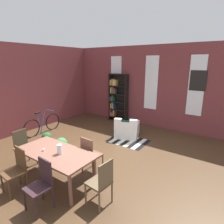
{
  "coord_description": "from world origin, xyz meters",
  "views": [
    {
      "loc": [
        3.1,
        -3.19,
        2.67
      ],
      "look_at": [
        -0.2,
        1.54,
        1.13
      ],
      "focal_mm": 30.1,
      "sensor_mm": 36.0,
      "label": 1
    }
  ],
  "objects_px": {
    "dining_chair_head_left": "(24,147)",
    "armchair_white": "(127,129)",
    "dining_table": "(56,155)",
    "vase_on_table": "(60,149)",
    "bookshelf_tall": "(117,97)",
    "dining_chair_head_right": "(102,181)",
    "bicycle_second": "(43,124)",
    "potted_plant_corner": "(47,138)",
    "dining_chair_near_right": "(41,183)",
    "potted_plant_by_shelf": "(61,145)",
    "dining_chair_near_left": "(17,169)",
    "dining_chair_far_right": "(90,154)"
  },
  "relations": [
    {
      "from": "dining_chair_head_right",
      "to": "dining_chair_near_right",
      "type": "height_order",
      "value": "same"
    },
    {
      "from": "dining_table",
      "to": "vase_on_table",
      "type": "distance_m",
      "value": 0.24
    },
    {
      "from": "vase_on_table",
      "to": "potted_plant_by_shelf",
      "type": "height_order",
      "value": "vase_on_table"
    },
    {
      "from": "dining_table",
      "to": "potted_plant_corner",
      "type": "bearing_deg",
      "value": 149.43
    },
    {
      "from": "vase_on_table",
      "to": "dining_chair_head_left",
      "type": "height_order",
      "value": "vase_on_table"
    },
    {
      "from": "dining_table",
      "to": "dining_chair_near_left",
      "type": "distance_m",
      "value": 0.81
    },
    {
      "from": "dining_chair_near_right",
      "to": "potted_plant_by_shelf",
      "type": "distance_m",
      "value": 2.21
    },
    {
      "from": "dining_chair_head_left",
      "to": "dining_table",
      "type": "bearing_deg",
      "value": 0.12
    },
    {
      "from": "dining_chair_head_left",
      "to": "potted_plant_by_shelf",
      "type": "xyz_separation_m",
      "value": [
        0.3,
        0.99,
        -0.25
      ]
    },
    {
      "from": "dining_table",
      "to": "armchair_white",
      "type": "height_order",
      "value": "armchair_white"
    },
    {
      "from": "armchair_white",
      "to": "dining_chair_near_right",
      "type": "bearing_deg",
      "value": -83.2
    },
    {
      "from": "bookshelf_tall",
      "to": "potted_plant_by_shelf",
      "type": "bearing_deg",
      "value": -83.09
    },
    {
      "from": "vase_on_table",
      "to": "bicycle_second",
      "type": "xyz_separation_m",
      "value": [
        -3.04,
        1.69,
        -0.5
      ]
    },
    {
      "from": "vase_on_table",
      "to": "potted_plant_by_shelf",
      "type": "bearing_deg",
      "value": 139.57
    },
    {
      "from": "dining_chair_head_left",
      "to": "bookshelf_tall",
      "type": "distance_m",
      "value": 4.73
    },
    {
      "from": "dining_table",
      "to": "bookshelf_tall",
      "type": "distance_m",
      "value": 4.93
    },
    {
      "from": "dining_chair_far_right",
      "to": "potted_plant_by_shelf",
      "type": "relative_size",
      "value": 1.97
    },
    {
      "from": "dining_table",
      "to": "bicycle_second",
      "type": "height_order",
      "value": "bicycle_second"
    },
    {
      "from": "dining_chair_head_left",
      "to": "dining_chair_near_left",
      "type": "relative_size",
      "value": 1.0
    },
    {
      "from": "dining_chair_near_right",
      "to": "potted_plant_corner",
      "type": "xyz_separation_m",
      "value": [
        -2.27,
        1.77,
        -0.27
      ]
    },
    {
      "from": "dining_chair_head_left",
      "to": "armchair_white",
      "type": "xyz_separation_m",
      "value": [
        1.26,
        3.23,
        -0.23
      ]
    },
    {
      "from": "dining_chair_head_left",
      "to": "dining_chair_near_right",
      "type": "height_order",
      "value": "same"
    },
    {
      "from": "dining_chair_far_right",
      "to": "dining_chair_near_right",
      "type": "xyz_separation_m",
      "value": [
        0.01,
        -1.37,
        0.0
      ]
    },
    {
      "from": "potted_plant_by_shelf",
      "to": "potted_plant_corner",
      "type": "xyz_separation_m",
      "value": [
        -0.84,
        0.11,
        -0.02
      ]
    },
    {
      "from": "bookshelf_tall",
      "to": "armchair_white",
      "type": "height_order",
      "value": "bookshelf_tall"
    },
    {
      "from": "bicycle_second",
      "to": "potted_plant_corner",
      "type": "xyz_separation_m",
      "value": [
        1.05,
        -0.6,
        -0.1
      ]
    },
    {
      "from": "vase_on_table",
      "to": "potted_plant_corner",
      "type": "height_order",
      "value": "vase_on_table"
    },
    {
      "from": "bicycle_second",
      "to": "potted_plant_corner",
      "type": "bearing_deg",
      "value": -29.91
    },
    {
      "from": "potted_plant_corner",
      "to": "dining_chair_far_right",
      "type": "bearing_deg",
      "value": -10.21
    },
    {
      "from": "bookshelf_tall",
      "to": "armchair_white",
      "type": "distance_m",
      "value": 2.19
    },
    {
      "from": "vase_on_table",
      "to": "dining_chair_near_right",
      "type": "relative_size",
      "value": 0.22
    },
    {
      "from": "dining_chair_near_right",
      "to": "potted_plant_by_shelf",
      "type": "xyz_separation_m",
      "value": [
        -1.42,
        1.67,
        -0.25
      ]
    },
    {
      "from": "dining_chair_head_right",
      "to": "armchair_white",
      "type": "height_order",
      "value": "dining_chair_head_right"
    },
    {
      "from": "dining_chair_head_right",
      "to": "dining_chair_far_right",
      "type": "height_order",
      "value": "same"
    },
    {
      "from": "dining_chair_head_right",
      "to": "bicycle_second",
      "type": "xyz_separation_m",
      "value": [
        -4.19,
        1.7,
        -0.17
      ]
    },
    {
      "from": "dining_chair_head_right",
      "to": "potted_plant_corner",
      "type": "bearing_deg",
      "value": 160.79
    },
    {
      "from": "dining_table",
      "to": "dining_chair_head_right",
      "type": "distance_m",
      "value": 1.31
    },
    {
      "from": "bookshelf_tall",
      "to": "bicycle_second",
      "type": "relative_size",
      "value": 1.3
    },
    {
      "from": "dining_chair_near_left",
      "to": "vase_on_table",
      "type": "bearing_deg",
      "value": 50.44
    },
    {
      "from": "bookshelf_tall",
      "to": "potted_plant_by_shelf",
      "type": "xyz_separation_m",
      "value": [
        0.45,
        -3.7,
        -0.84
      ]
    },
    {
      "from": "dining_chair_head_right",
      "to": "potted_plant_by_shelf",
      "type": "xyz_separation_m",
      "value": [
        -2.3,
        0.99,
        -0.25
      ]
    },
    {
      "from": "dining_chair_head_left",
      "to": "potted_plant_by_shelf",
      "type": "height_order",
      "value": "dining_chair_head_left"
    },
    {
      "from": "vase_on_table",
      "to": "dining_chair_head_left",
      "type": "bearing_deg",
      "value": -179.9
    },
    {
      "from": "armchair_white",
      "to": "potted_plant_corner",
      "type": "bearing_deg",
      "value": -130.17
    },
    {
      "from": "dining_chair_near_left",
      "to": "armchair_white",
      "type": "height_order",
      "value": "dining_chair_near_left"
    },
    {
      "from": "dining_chair_near_left",
      "to": "potted_plant_corner",
      "type": "xyz_separation_m",
      "value": [
        -1.44,
        1.77,
        -0.27
      ]
    },
    {
      "from": "dining_table",
      "to": "dining_chair_head_right",
      "type": "relative_size",
      "value": 1.95
    },
    {
      "from": "dining_chair_head_left",
      "to": "potted_plant_corner",
      "type": "xyz_separation_m",
      "value": [
        -0.55,
        1.09,
        -0.27
      ]
    },
    {
      "from": "armchair_white",
      "to": "bicycle_second",
      "type": "xyz_separation_m",
      "value": [
        -2.85,
        -1.53,
        0.07
      ]
    },
    {
      "from": "dining_chair_head_left",
      "to": "bicycle_second",
      "type": "relative_size",
      "value": 0.57
    }
  ]
}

